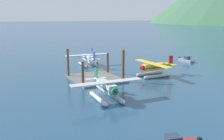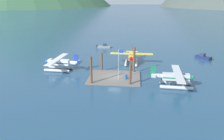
# 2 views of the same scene
# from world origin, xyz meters

# --- Properties ---
(ground_plane) EXTENTS (1200.00, 1200.00, 0.00)m
(ground_plane) POSITION_xyz_m (0.00, 0.00, 0.00)
(ground_plane) COLOR navy
(dock_platform) EXTENTS (10.39, 8.53, 0.30)m
(dock_platform) POSITION_xyz_m (0.00, 0.00, 0.15)
(dock_platform) COLOR #66605B
(dock_platform) RESTS_ON ground
(piling_near_left) EXTENTS (0.42, 0.42, 5.50)m
(piling_near_left) POSITION_xyz_m (-4.00, -3.90, 2.75)
(piling_near_left) COLOR brown
(piling_near_left) RESTS_ON ground
(piling_near_right) EXTENTS (0.45, 0.45, 4.21)m
(piling_near_right) POSITION_xyz_m (3.28, -3.71, 2.11)
(piling_near_right) COLOR brown
(piling_near_right) RESTS_ON ground
(piling_far_left) EXTENTS (0.47, 0.47, 4.27)m
(piling_far_left) POSITION_xyz_m (-3.25, 4.24, 2.13)
(piling_far_left) COLOR brown
(piling_far_left) RESTS_ON ground
(piling_far_right) EXTENTS (0.46, 0.46, 5.72)m
(piling_far_right) POSITION_xyz_m (3.88, 3.78, 2.86)
(piling_far_right) COLOR brown
(piling_far_right) RESTS_ON ground
(flagpole) EXTENTS (0.95, 0.10, 6.05)m
(flagpole) POSITION_xyz_m (1.02, -1.20, 4.06)
(flagpole) COLOR silver
(flagpole) RESTS_ON dock_platform
(fuel_drum) EXTENTS (0.62, 0.62, 0.88)m
(fuel_drum) POSITION_xyz_m (2.40, -1.08, 0.74)
(fuel_drum) COLOR #1E4C99
(fuel_drum) RESTS_ON dock_platform
(mooring_buoy) EXTENTS (0.61, 0.61, 0.61)m
(mooring_buoy) POSITION_xyz_m (-14.30, 6.77, 0.31)
(mooring_buoy) COLOR orange
(mooring_buoy) RESTS_ON ground
(seaplane_yellow_bow_right) EXTENTS (10.41, 7.98, 3.84)m
(seaplane_yellow_bow_right) POSITION_xyz_m (3.19, 11.06, 1.58)
(seaplane_yellow_bow_right) COLOR #B7BABF
(seaplane_yellow_bow_right) RESTS_ON ground
(seaplane_silver_stbd_aft) EXTENTS (7.97, 10.47, 3.84)m
(seaplane_silver_stbd_aft) POSITION_xyz_m (11.61, -3.39, 1.58)
(seaplane_silver_stbd_aft) COLOR #B7BABF
(seaplane_silver_stbd_aft) RESTS_ON ground
(seaplane_white_port_fwd) EXTENTS (7.97, 10.47, 3.84)m
(seaplane_white_port_fwd) POSITION_xyz_m (-12.99, 3.86, 1.58)
(seaplane_white_port_fwd) COLOR #B7BABF
(seaplane_white_port_fwd) RESTS_ON ground
(boat_grey_open_north) EXTENTS (4.89, 1.86, 1.50)m
(boat_grey_open_north) POSITION_xyz_m (-6.04, 28.52, 0.49)
(boat_grey_open_north) COLOR gray
(boat_grey_open_north) RESTS_ON ground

